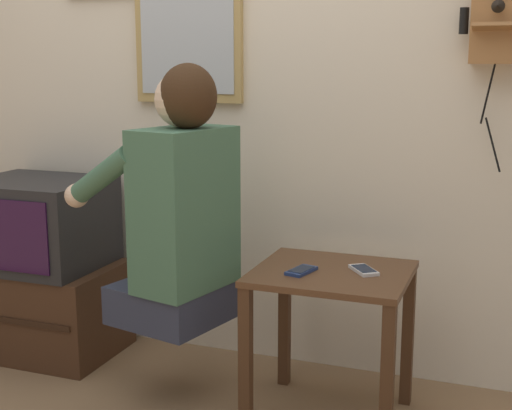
% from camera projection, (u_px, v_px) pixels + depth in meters
% --- Properties ---
extents(wall_back, '(6.80, 0.05, 2.55)m').
position_uv_depth(wall_back, '(262.00, 52.00, 2.84)').
color(wall_back, silver).
rests_on(wall_back, ground_plane).
extents(side_table, '(0.52, 0.46, 0.54)m').
position_uv_depth(side_table, '(331.00, 303.00, 2.44)').
color(side_table, '#51331E').
rests_on(side_table, ground_plane).
extents(person, '(0.59, 0.48, 0.93)m').
position_uv_depth(person, '(179.00, 207.00, 2.50)').
color(person, '#2D3347').
rests_on(person, ground_plane).
extents(tv_stand, '(0.63, 0.45, 0.39)m').
position_uv_depth(tv_stand, '(46.00, 308.00, 3.08)').
color(tv_stand, '#422819').
rests_on(tv_stand, ground_plane).
extents(television, '(0.55, 0.47, 0.37)m').
position_uv_depth(television, '(37.00, 223.00, 3.01)').
color(television, '#232326').
rests_on(television, tv_stand).
extents(wall_phone_antique, '(0.22, 0.19, 0.75)m').
position_uv_depth(wall_phone_antique, '(498.00, 13.00, 2.43)').
color(wall_phone_antique, '#9E6B3D').
extents(wall_mirror, '(0.47, 0.04, 0.72)m').
position_uv_depth(wall_mirror, '(188.00, 12.00, 2.88)').
color(wall_mirror, tan).
extents(cell_phone_held, '(0.09, 0.13, 0.01)m').
position_uv_depth(cell_phone_held, '(301.00, 271.00, 2.39)').
color(cell_phone_held, navy).
rests_on(cell_phone_held, side_table).
extents(cell_phone_spare, '(0.12, 0.14, 0.01)m').
position_uv_depth(cell_phone_spare, '(364.00, 270.00, 2.40)').
color(cell_phone_spare, silver).
rests_on(cell_phone_spare, side_table).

